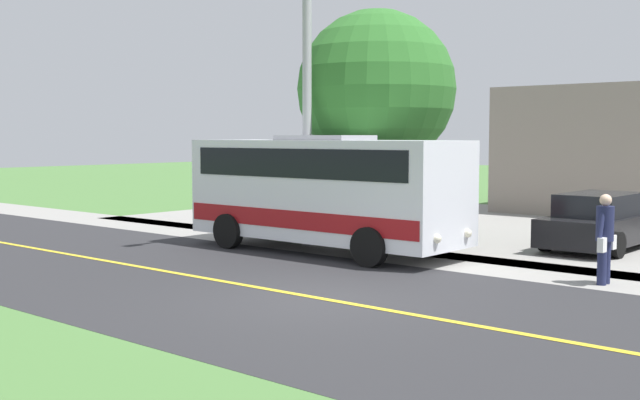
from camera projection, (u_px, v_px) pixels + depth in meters
ground_plane at (319, 299)px, 14.11m from camera, size 120.00×120.00×0.00m
road_surface at (319, 298)px, 14.11m from camera, size 8.00×100.00×0.01m
sidewalk at (466, 263)px, 18.05m from camera, size 2.40×100.00×0.01m
road_centre_line at (319, 298)px, 14.11m from camera, size 0.16×100.00×0.00m
shuttle_bus_front at (325, 188)px, 19.73m from camera, size 2.61×7.48×2.92m
pedestrian_with_bags at (605, 236)px, 15.38m from camera, size 0.72×0.34×1.78m
street_light_pole at (304, 84)px, 20.49m from camera, size 1.97×0.24×7.68m
parked_car_near at (602, 222)px, 20.25m from camera, size 4.42×2.06×1.45m
tree_curbside at (376, 90)px, 22.10m from camera, size 4.45×4.45×6.44m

